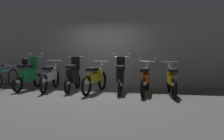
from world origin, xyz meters
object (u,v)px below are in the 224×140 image
object	(u,v)px
motorbike_slot_1	(50,76)
motorbike_slot_3	(95,78)
motorbike_slot_6	(172,79)
motorbike_slot_0	(29,74)
motorbike_slot_5	(145,79)
bicycle	(5,79)
motorbike_slot_2	(73,76)
motorbike_slot_4	(120,77)

from	to	relation	value
motorbike_slot_1	motorbike_slot_3	bearing A→B (deg)	-5.04
motorbike_slot_1	motorbike_slot_6	distance (m)	4.10
motorbike_slot_0	motorbike_slot_5	bearing A→B (deg)	-0.70
motorbike_slot_1	bicycle	xyz separation A→B (m)	(-1.76, 0.01, -0.13)
bicycle	motorbike_slot_5	bearing A→B (deg)	-0.84
motorbike_slot_2	motorbike_slot_6	xyz separation A→B (m)	(3.28, -0.12, -0.03)
motorbike_slot_2	motorbike_slot_3	distance (m)	0.84
motorbike_slot_2	motorbike_slot_0	bearing A→B (deg)	-178.77
motorbike_slot_2	motorbike_slot_6	distance (m)	3.28
bicycle	motorbike_slot_2	bearing A→B (deg)	0.25
motorbike_slot_1	motorbike_slot_4	xyz separation A→B (m)	(2.46, 0.03, 0.04)
motorbike_slot_0	motorbike_slot_5	xyz separation A→B (m)	(4.10, -0.05, -0.08)
motorbike_slot_1	motorbike_slot_6	world-z (taller)	same
motorbike_slot_1	motorbike_slot_2	world-z (taller)	motorbike_slot_2
motorbike_slot_5	motorbike_slot_1	bearing A→B (deg)	178.94
motorbike_slot_1	motorbike_slot_2	bearing A→B (deg)	1.68
motorbike_slot_3	bicycle	bearing A→B (deg)	177.35
motorbike_slot_3	motorbike_slot_5	size ratio (longest dim) A/B	0.99
motorbike_slot_2	motorbike_slot_1	bearing A→B (deg)	-178.32
motorbike_slot_1	motorbike_slot_5	bearing A→B (deg)	-1.06
motorbike_slot_2	bicycle	distance (m)	2.59
motorbike_slot_0	motorbike_slot_2	size ratio (longest dim) A/B	1.00
motorbike_slot_4	bicycle	distance (m)	4.22
motorbike_slot_1	motorbike_slot_0	bearing A→B (deg)	-179.23
motorbike_slot_2	motorbike_slot_5	xyz separation A→B (m)	(2.46, -0.09, -0.03)
motorbike_slot_6	bicycle	xyz separation A→B (m)	(-5.86, 0.11, -0.13)
motorbike_slot_4	motorbike_slot_5	xyz separation A→B (m)	(0.83, -0.09, -0.04)
motorbike_slot_2	motorbike_slot_5	world-z (taller)	motorbike_slot_2
motorbike_slot_0	motorbike_slot_6	xyz separation A→B (m)	(4.91, -0.08, -0.08)
motorbike_slot_5	motorbike_slot_0	bearing A→B (deg)	179.30
motorbike_slot_3	motorbike_slot_0	bearing A→B (deg)	176.88
motorbike_slot_3	bicycle	world-z (taller)	motorbike_slot_3
motorbike_slot_0	motorbike_slot_4	xyz separation A→B (m)	(3.27, 0.04, -0.04)
motorbike_slot_1	bicycle	size ratio (longest dim) A/B	1.13
motorbike_slot_1	motorbike_slot_2	size ratio (longest dim) A/B	1.16
motorbike_slot_1	motorbike_slot_5	world-z (taller)	motorbike_slot_5
motorbike_slot_0	motorbike_slot_2	distance (m)	1.64
bicycle	motorbike_slot_3	bearing A→B (deg)	-2.65
bicycle	motorbike_slot_6	bearing A→B (deg)	-1.04
motorbike_slot_3	motorbike_slot_6	xyz separation A→B (m)	(2.45, 0.05, 0.00)
motorbike_slot_6	bicycle	distance (m)	5.86
motorbike_slot_5	motorbike_slot_6	xyz separation A→B (m)	(0.82, -0.03, -0.00)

